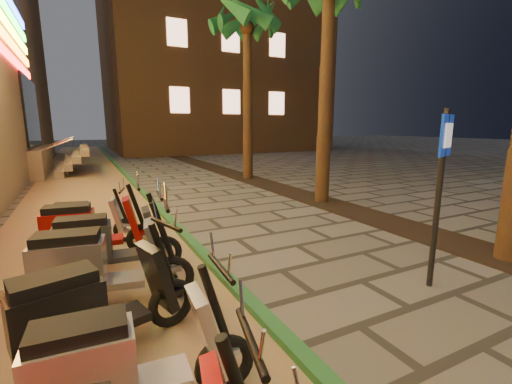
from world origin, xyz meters
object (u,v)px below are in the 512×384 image
scooter_8 (90,308)px  scooter_10 (104,243)px  scooter_9 (96,265)px  scooter_11 (88,229)px  scooter_12 (85,221)px  pedestrian_sign (441,175)px  scooter_7 (122,363)px

scooter_8 → scooter_10: 1.89m
scooter_8 → scooter_9: (0.09, 0.99, 0.03)m
scooter_9 → scooter_10: (0.14, 0.89, -0.03)m
scooter_11 → scooter_12: scooter_11 is taller
scooter_9 → scooter_12: bearing=101.3°
scooter_8 → scooter_12: bearing=74.4°
scooter_9 → scooter_11: bearing=101.1°
pedestrian_sign → scooter_11: (-4.20, 3.17, -1.02)m
scooter_7 → scooter_9: (-0.09, 1.88, 0.06)m
scooter_7 → scooter_8: size_ratio=0.95×
scooter_8 → scooter_11: 2.72m
scooter_12 → pedestrian_sign: bearing=-29.0°
scooter_7 → scooter_12: bearing=95.7°
scooter_9 → scooter_10: bearing=90.3°
scooter_7 → scooter_11: scooter_11 is taller
scooter_8 → scooter_10: size_ratio=0.99×
scooter_12 → scooter_10: bearing=-67.6°
pedestrian_sign → scooter_8: (-4.24, 0.45, -1.03)m
scooter_7 → scooter_11: bearing=95.6°
scooter_7 → scooter_9: bearing=96.1°
scooter_8 → scooter_10: (0.24, 1.88, -0.00)m
scooter_12 → scooter_11: bearing=-72.8°
scooter_9 → scooter_12: scooter_9 is taller
scooter_10 → scooter_11: 0.87m
pedestrian_sign → scooter_8: 4.39m
pedestrian_sign → scooter_10: 4.75m
pedestrian_sign → scooter_11: 5.36m
pedestrian_sign → scooter_12: size_ratio=1.62×
scooter_10 → pedestrian_sign: bearing=-24.1°
scooter_9 → scooter_12: 2.64m
scooter_10 → scooter_11: scooter_11 is taller
scooter_8 → scooter_9: scooter_9 is taller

